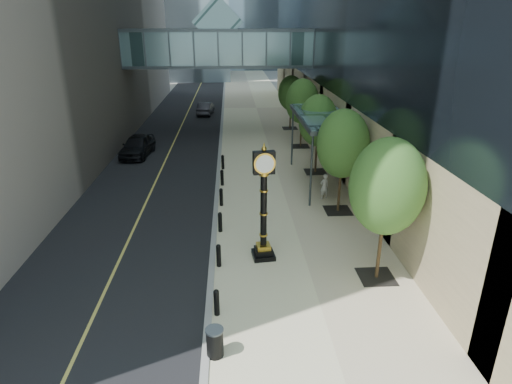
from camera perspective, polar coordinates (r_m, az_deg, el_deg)
ground at (r=14.94m, az=5.64°, el=-18.08°), size 320.00×320.00×0.00m
road at (r=52.44m, az=-8.88°, el=10.90°), size 8.00×180.00×0.02m
sidewalk at (r=52.29m, az=0.04°, el=11.15°), size 8.00×180.00×0.06m
curb at (r=52.21m, az=-4.43°, el=11.07°), size 0.25×180.00×0.07m
skywalk at (r=39.38m, az=-5.01°, el=18.90°), size 17.00×4.20×5.80m
entrance_canopy at (r=26.47m, az=8.91°, el=9.75°), size 3.00×8.00×4.38m
bollard_row at (r=22.24m, az=-4.72°, el=-2.35°), size 0.20×16.20×0.90m
street_trees at (r=27.45m, az=8.72°, el=9.14°), size 2.78×28.60×5.72m
street_clock at (r=17.78m, az=1.02°, el=-2.64°), size 1.03×1.03×4.96m
trash_bin at (r=13.75m, az=-5.50°, el=-19.42°), size 0.65×0.65×0.90m
pedestrian at (r=24.78m, az=9.10°, el=0.76°), size 0.64×0.54×1.50m
car_near at (r=34.04m, az=-15.53°, el=6.00°), size 2.33×4.83×1.59m
car_far at (r=48.71m, az=-6.73°, el=11.02°), size 1.86×4.24×1.36m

